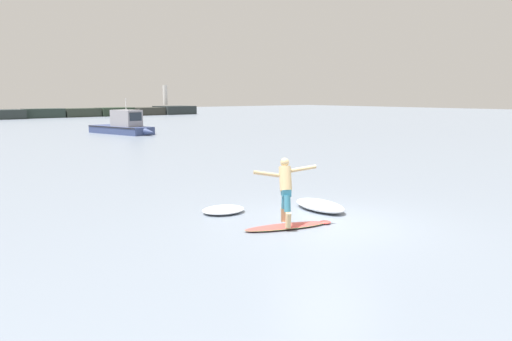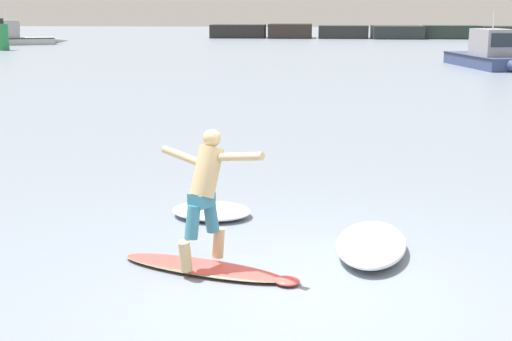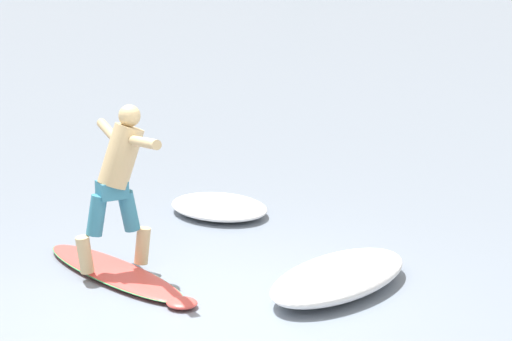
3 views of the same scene
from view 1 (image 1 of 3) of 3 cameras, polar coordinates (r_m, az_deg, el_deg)
The scene contains 7 objects.
ground_plane at distance 12.21m, azimuth 8.29°, elevation -6.02°, with size 200.00×200.00×0.00m, color gray.
rock_jetty_breakwater at distance 73.37m, azimuth -22.01°, elevation 6.13°, with size 45.60×4.89×4.56m.
surfboard at distance 11.70m, azimuth 3.59°, elevation -6.38°, with size 2.22×1.11×0.22m.
surfer at distance 11.55m, azimuth 3.39°, elevation -1.80°, with size 1.31×0.92×1.54m.
small_boat_offshore at distance 40.89m, azimuth -14.91°, elevation 4.96°, with size 3.13×7.19×2.80m.
wave_foam_at_tail at distance 13.15m, azimuth -3.76°, elevation -4.50°, with size 1.27×1.05×0.17m.
wave_foam_at_nose at distance 13.54m, azimuth 7.30°, elevation -3.98°, with size 1.04×1.81×0.26m.
Camera 1 is at (-8.78, -7.91, 3.07)m, focal length 35.00 mm.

